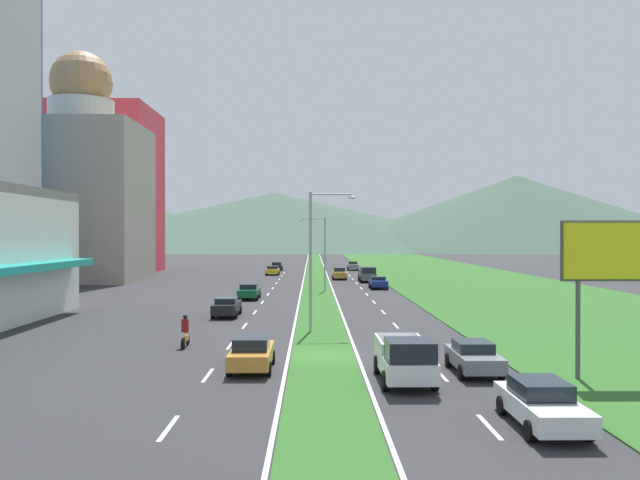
# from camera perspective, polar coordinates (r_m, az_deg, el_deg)

# --- Properties ---
(ground_plane) EXTENTS (600.00, 600.00, 0.00)m
(ground_plane) POSITION_cam_1_polar(r_m,az_deg,el_deg) (33.57, 0.26, -10.08)
(ground_plane) COLOR #2D2D30
(grass_median) EXTENTS (3.20, 240.00, 0.06)m
(grass_median) POSITION_cam_1_polar(r_m,az_deg,el_deg) (93.20, -0.35, -3.32)
(grass_median) COLOR #2D6023
(grass_median) RESTS_ON ground_plane
(grass_verge_right) EXTENTS (24.00, 240.00, 0.06)m
(grass_verge_right) POSITION_cam_1_polar(r_m,az_deg,el_deg) (95.57, 12.12, -3.24)
(grass_verge_right) COLOR #2D6023
(grass_verge_right) RESTS_ON ground_plane
(lane_dash_left_1) EXTENTS (0.16, 2.80, 0.01)m
(lane_dash_left_1) POSITION_cam_1_polar(r_m,az_deg,el_deg) (22.16, -13.00, -15.60)
(lane_dash_left_1) COLOR silver
(lane_dash_left_1) RESTS_ON ground_plane
(lane_dash_left_2) EXTENTS (0.16, 2.80, 0.01)m
(lane_dash_left_2) POSITION_cam_1_polar(r_m,az_deg,el_deg) (29.62, -9.71, -11.50)
(lane_dash_left_2) COLOR silver
(lane_dash_left_2) RESTS_ON ground_plane
(lane_dash_left_3) EXTENTS (0.16, 2.80, 0.01)m
(lane_dash_left_3) POSITION_cam_1_polar(r_m,az_deg,el_deg) (37.22, -7.80, -9.04)
(lane_dash_left_3) COLOR silver
(lane_dash_left_3) RESTS_ON ground_plane
(lane_dash_left_4) EXTENTS (0.16, 2.80, 0.01)m
(lane_dash_left_4) POSITION_cam_1_polar(r_m,az_deg,el_deg) (44.89, -6.55, -7.41)
(lane_dash_left_4) COLOR silver
(lane_dash_left_4) RESTS_ON ground_plane
(lane_dash_left_5) EXTENTS (0.16, 2.80, 0.01)m
(lane_dash_left_5) POSITION_cam_1_polar(r_m,az_deg,el_deg) (52.61, -5.68, -6.25)
(lane_dash_left_5) COLOR silver
(lane_dash_left_5) RESTS_ON ground_plane
(lane_dash_left_6) EXTENTS (0.16, 2.80, 0.01)m
(lane_dash_left_6) POSITION_cam_1_polar(r_m,az_deg,el_deg) (60.35, -5.03, -5.39)
(lane_dash_left_6) COLOR silver
(lane_dash_left_6) RESTS_ON ground_plane
(lane_dash_left_7) EXTENTS (0.16, 2.80, 0.01)m
(lane_dash_left_7) POSITION_cam_1_polar(r_m,az_deg,el_deg) (68.10, -4.53, -4.73)
(lane_dash_left_7) COLOR silver
(lane_dash_left_7) RESTS_ON ground_plane
(lane_dash_left_8) EXTENTS (0.16, 2.80, 0.01)m
(lane_dash_left_8) POSITION_cam_1_polar(r_m,az_deg,el_deg) (75.87, -4.13, -4.20)
(lane_dash_left_8) COLOR silver
(lane_dash_left_8) RESTS_ON ground_plane
(lane_dash_left_9) EXTENTS (0.16, 2.80, 0.01)m
(lane_dash_left_9) POSITION_cam_1_polar(r_m,az_deg,el_deg) (83.65, -3.81, -3.77)
(lane_dash_left_9) COLOR silver
(lane_dash_left_9) RESTS_ON ground_plane
(lane_dash_left_10) EXTENTS (0.16, 2.80, 0.01)m
(lane_dash_left_10) POSITION_cam_1_polar(r_m,az_deg,el_deg) (91.43, -3.54, -3.41)
(lane_dash_left_10) COLOR silver
(lane_dash_left_10) RESTS_ON ground_plane
(lane_dash_left_11) EXTENTS (0.16, 2.80, 0.01)m
(lane_dash_left_11) POSITION_cam_1_polar(r_m,az_deg,el_deg) (99.21, -3.32, -3.11)
(lane_dash_left_11) COLOR silver
(lane_dash_left_11) RESTS_ON ground_plane
(lane_dash_left_12) EXTENTS (0.16, 2.80, 0.01)m
(lane_dash_left_12) POSITION_cam_1_polar(r_m,az_deg,el_deg) (107.00, -3.13, -2.85)
(lane_dash_left_12) COLOR silver
(lane_dash_left_12) RESTS_ON ground_plane
(lane_dash_right_1) EXTENTS (0.16, 2.80, 0.01)m
(lane_dash_right_1) POSITION_cam_1_polar(r_m,az_deg,el_deg) (22.41, 14.47, -15.42)
(lane_dash_right_1) COLOR silver
(lane_dash_right_1) RESTS_ON ground_plane
(lane_dash_right_2) EXTENTS (0.16, 2.80, 0.01)m
(lane_dash_right_2) POSITION_cam_1_polar(r_m,az_deg,el_deg) (29.81, 10.46, -11.42)
(lane_dash_right_2) COLOR silver
(lane_dash_right_2) RESTS_ON ground_plane
(lane_dash_right_3) EXTENTS (0.16, 2.80, 0.01)m
(lane_dash_right_3) POSITION_cam_1_polar(r_m,az_deg,el_deg) (37.37, 8.12, -9.00)
(lane_dash_right_3) COLOR silver
(lane_dash_right_3) RESTS_ON ground_plane
(lane_dash_right_4) EXTENTS (0.16, 2.80, 0.01)m
(lane_dash_right_4) POSITION_cam_1_polar(r_m,az_deg,el_deg) (45.02, 6.58, -7.39)
(lane_dash_right_4) COLOR silver
(lane_dash_right_4) RESTS_ON ground_plane
(lane_dash_right_5) EXTENTS (0.16, 2.80, 0.01)m
(lane_dash_right_5) POSITION_cam_1_polar(r_m,az_deg,el_deg) (52.71, 5.50, -6.24)
(lane_dash_right_5) COLOR silver
(lane_dash_right_5) RESTS_ON ground_plane
(lane_dash_right_6) EXTENTS (0.16, 2.80, 0.01)m
(lane_dash_right_6) POSITION_cam_1_polar(r_m,az_deg,el_deg) (60.44, 4.70, -5.39)
(lane_dash_right_6) COLOR silver
(lane_dash_right_6) RESTS_ON ground_plane
(lane_dash_right_7) EXTENTS (0.16, 2.80, 0.01)m
(lane_dash_right_7) POSITION_cam_1_polar(r_m,az_deg,el_deg) (68.19, 4.08, -4.72)
(lane_dash_right_7) COLOR silver
(lane_dash_right_7) RESTS_ON ground_plane
(lane_dash_right_8) EXTENTS (0.16, 2.80, 0.01)m
(lane_dash_right_8) POSITION_cam_1_polar(r_m,az_deg,el_deg) (75.94, 3.59, -4.20)
(lane_dash_right_8) COLOR silver
(lane_dash_right_8) RESTS_ON ground_plane
(lane_dash_right_9) EXTENTS (0.16, 2.80, 0.01)m
(lane_dash_right_9) POSITION_cam_1_polar(r_m,az_deg,el_deg) (83.71, 3.19, -3.77)
(lane_dash_right_9) COLOR silver
(lane_dash_right_9) RESTS_ON ground_plane
(lane_dash_right_10) EXTENTS (0.16, 2.80, 0.01)m
(lane_dash_right_10) POSITION_cam_1_polar(r_m,az_deg,el_deg) (91.49, 2.86, -3.41)
(lane_dash_right_10) COLOR silver
(lane_dash_right_10) RESTS_ON ground_plane
(lane_dash_right_11) EXTENTS (0.16, 2.80, 0.01)m
(lane_dash_right_11) POSITION_cam_1_polar(r_m,az_deg,el_deg) (99.27, 2.58, -3.11)
(lane_dash_right_11) COLOR silver
(lane_dash_right_11) RESTS_ON ground_plane
(lane_dash_right_12) EXTENTS (0.16, 2.80, 0.01)m
(lane_dash_right_12) POSITION_cam_1_polar(r_m,az_deg,el_deg) (107.06, 2.34, -2.85)
(lane_dash_right_12) COLOR silver
(lane_dash_right_12) RESTS_ON ground_plane
(edge_line_median_left) EXTENTS (0.16, 240.00, 0.01)m
(edge_line_median_left) POSITION_cam_1_polar(r_m,az_deg,el_deg) (93.21, -1.43, -3.34)
(edge_line_median_left) COLOR silver
(edge_line_median_left) RESTS_ON ground_plane
(edge_line_median_right) EXTENTS (0.16, 240.00, 0.01)m
(edge_line_median_right) POSITION_cam_1_polar(r_m,az_deg,el_deg) (93.23, 0.73, -3.34)
(edge_line_median_right) COLOR silver
(edge_line_median_right) RESTS_ON ground_plane
(domed_building) EXTENTS (16.02, 16.02, 30.75)m
(domed_building) POSITION_cam_1_polar(r_m,az_deg,el_deg) (94.04, -19.99, 4.21)
(domed_building) COLOR #9E9384
(domed_building) RESTS_ON ground_plane
(midrise_colored) EXTENTS (17.35, 17.35, 26.78)m
(midrise_colored) POSITION_cam_1_polar(r_m,az_deg,el_deg) (113.49, -18.54, 4.07)
(midrise_colored) COLOR #D83847
(midrise_colored) RESTS_ON ground_plane
(hill_far_left) EXTENTS (189.86, 189.86, 33.13)m
(hill_far_left) POSITION_cam_1_polar(r_m,az_deg,el_deg) (322.45, -21.16, 2.25)
(hill_far_left) COLOR #3D5647
(hill_far_left) RESTS_ON ground_plane
(hill_far_center) EXTENTS (237.62, 237.62, 27.26)m
(hill_far_center) POSITION_cam_1_polar(r_m,az_deg,el_deg) (325.79, -3.98, 1.74)
(hill_far_center) COLOR #3D5647
(hill_far_center) RESTS_ON ground_plane
(hill_far_right) EXTENTS (181.98, 181.98, 32.76)m
(hill_far_right) POSITION_cam_1_polar(r_m,az_deg,el_deg) (305.00, 16.66, 2.33)
(hill_far_right) COLOR #3D5647
(hill_far_right) RESTS_ON ground_plane
(street_lamp_near) EXTENTS (2.97, 0.39, 8.85)m
(street_lamp_near) POSITION_cam_1_polar(r_m,az_deg,el_deg) (41.31, -0.36, -0.97)
(street_lamp_near) COLOR #99999E
(street_lamp_near) RESTS_ON ground_plane
(street_lamp_mid) EXTENTS (3.07, 0.37, 8.07)m
(street_lamp_mid) POSITION_cam_1_polar(r_m,az_deg,el_deg) (71.35, 0.12, -0.70)
(street_lamp_mid) COLOR #99999E
(street_lamp_mid) RESTS_ON ground_plane
(billboard_roadside) EXTENTS (4.50, 0.28, 6.74)m
(billboard_roadside) POSITION_cam_1_polar(r_m,az_deg,el_deg) (30.33, 24.16, -1.61)
(billboard_roadside) COLOR #4C4C51
(billboard_roadside) RESTS_ON ground_plane
(car_0) EXTENTS (1.96, 4.69, 1.47)m
(car_0) POSITION_cam_1_polar(r_m,az_deg,el_deg) (22.70, 18.68, -13.28)
(car_0) COLOR silver
(car_0) RESTS_ON ground_plane
(car_1) EXTENTS (1.91, 4.68, 1.43)m
(car_1) POSITION_cam_1_polar(r_m,az_deg,el_deg) (50.16, -8.10, -5.73)
(car_1) COLOR black
(car_1) RESTS_ON ground_plane
(car_2) EXTENTS (1.93, 4.54, 1.46)m
(car_2) POSITION_cam_1_polar(r_m,az_deg,el_deg) (114.14, -3.76, -2.28)
(car_2) COLOR black
(car_2) RESTS_ON ground_plane
(car_3) EXTENTS (1.98, 4.58, 1.48)m
(car_3) POSITION_cam_1_polar(r_m,az_deg,el_deg) (63.25, -6.18, -4.44)
(car_3) COLOR #0C5128
(car_3) RESTS_ON ground_plane
(car_4) EXTENTS (1.93, 4.30, 1.40)m
(car_4) POSITION_cam_1_polar(r_m,az_deg,el_deg) (30.34, 13.20, -9.83)
(car_4) COLOR slate
(car_4) RESTS_ON ground_plane
(car_5) EXTENTS (1.94, 4.48, 1.52)m
(car_5) POSITION_cam_1_polar(r_m,az_deg,el_deg) (30.37, -5.95, -9.73)
(car_5) COLOR #C6842D
(car_5) RESTS_ON ground_plane
(car_6) EXTENTS (2.02, 4.27, 1.39)m
(car_6) POSITION_cam_1_polar(r_m,az_deg,el_deg) (101.28, -4.13, -2.64)
(car_6) COLOR yellow
(car_6) RESTS_ON ground_plane
(car_7) EXTENTS (1.95, 4.72, 1.63)m
(car_7) POSITION_cam_1_polar(r_m,az_deg,el_deg) (91.12, 1.69, -2.91)
(car_7) COLOR #C6842D
(car_7) RESTS_ON ground_plane
(car_8) EXTENTS (1.89, 4.68, 1.52)m
(car_8) POSITION_cam_1_polar(r_m,az_deg,el_deg) (115.04, 2.86, -2.24)
(car_8) COLOR slate
(car_8) RESTS_ON ground_plane
(car_9) EXTENTS (1.99, 4.29, 1.39)m
(car_9) POSITION_cam_1_polar(r_m,az_deg,el_deg) (75.46, 5.07, -3.68)
(car_9) COLOR navy
(car_9) RESTS_ON ground_plane
(pickup_truck_0) EXTENTS (2.18, 5.40, 2.00)m
(pickup_truck_0) POSITION_cam_1_polar(r_m,az_deg,el_deg) (86.24, 4.14, -2.99)
(pickup_truck_0) COLOR #515459
(pickup_truck_0) RESTS_ON ground_plane
(pickup_truck_1) EXTENTS (2.18, 5.40, 2.00)m
(pickup_truck_1) POSITION_cam_1_polar(r_m,az_deg,el_deg) (27.71, 7.42, -10.26)
(pickup_truck_1) COLOR silver
(pickup_truck_1) RESTS_ON ground_plane
(motorcycle_rider) EXTENTS (0.36, 2.00, 1.80)m
(motorcycle_rider) POSITION_cam_1_polar(r_m,az_deg,el_deg) (36.89, -11.61, -7.96)
(motorcycle_rider) COLOR black
(motorcycle_rider) RESTS_ON ground_plane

